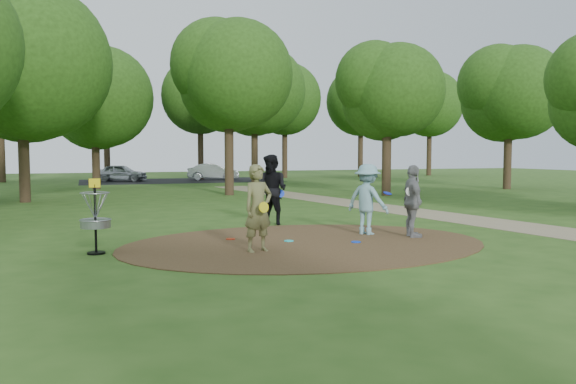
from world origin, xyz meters
name	(u,v)px	position (x,y,z in m)	size (l,w,h in m)	color
ground	(306,244)	(0.00, 0.00, 0.00)	(100.00, 100.00, 0.00)	#2D5119
dirt_clearing	(306,243)	(0.00, 0.00, 0.01)	(8.40, 8.40, 0.02)	#47301C
footpath	(482,221)	(6.50, 2.00, 0.01)	(2.00, 40.00, 0.01)	#8C7A5B
parking_lot	(180,181)	(2.00, 30.00, 0.00)	(14.00, 8.00, 0.01)	black
player_observer_with_disc	(258,209)	(-1.33, -0.65, 0.91)	(0.76, 0.64, 1.82)	brown
player_throwing_with_disc	(367,200)	(1.97, 0.78, 0.89)	(1.28, 1.33, 1.78)	#7CAEB9
player_walking_with_disc	(272,190)	(0.36, 3.50, 1.01)	(1.19, 1.24, 2.01)	black
player_waiting_with_disc	(413,201)	(2.77, -0.03, 0.89)	(0.66, 1.11, 1.77)	gray
disc_ground_cyan	(289,241)	(-0.28, 0.38, 0.03)	(0.22, 0.22, 0.02)	#1BD5D8
disc_ground_blue	(356,242)	(1.10, -0.30, 0.03)	(0.22, 0.22, 0.02)	#0E3DEE
disc_ground_red	(231,239)	(-1.47, 1.12, 0.03)	(0.22, 0.22, 0.02)	red
car_left	(121,173)	(-2.12, 30.39, 0.62)	(1.46, 3.64, 1.24)	#AEB2B7
car_right	(213,172)	(4.57, 30.11, 0.63)	(1.34, 3.85, 1.27)	#B6B7BF
disc_golf_basket	(95,211)	(-4.50, 0.30, 0.87)	(0.63, 0.63, 1.54)	black
tree_ring	(217,75)	(0.45, 10.66, 5.16)	(37.17, 45.23, 8.87)	#332316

